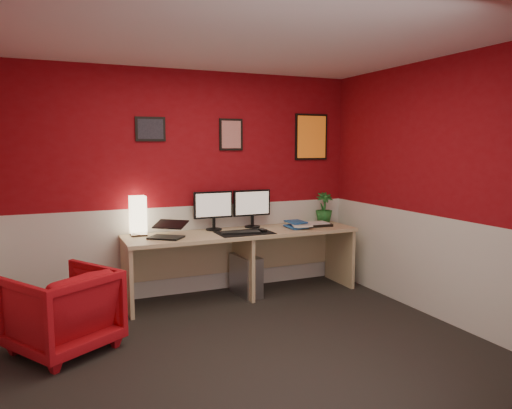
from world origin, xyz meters
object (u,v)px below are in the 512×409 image
desk (243,264)px  zen_tray (315,225)px  monitor_right (252,203)px  armchair (62,311)px  laptop (166,228)px  pc_tower (246,275)px  monitor_left (214,204)px  shoji_lamp (138,217)px  potted_plant (324,208)px

desk → zen_tray: 0.99m
monitor_right → armchair: 2.42m
monitor_right → laptop: bearing=-166.1°
monitor_right → pc_tower: (-0.16, -0.20, -0.80)m
desk → monitor_left: 0.74m
pc_tower → monitor_left: bearing=140.2°
shoji_lamp → monitor_right: size_ratio=0.69×
desk → potted_plant: bearing=9.3°
shoji_lamp → potted_plant: 2.26m
potted_plant → pc_tower: 1.33m
monitor_left → armchair: 2.03m
monitor_left → zen_tray: (1.19, -0.21, -0.28)m
laptop → potted_plant: size_ratio=0.89×
zen_tray → potted_plant: (0.23, 0.19, 0.17)m
desk → zen_tray: bearing=0.1°
zen_tray → armchair: zen_tray is taller
laptop → monitor_right: bearing=52.6°
desk → zen_tray: size_ratio=7.43×
zen_tray → monitor_left: bearing=169.8°
desk → shoji_lamp: 1.26m
monitor_right → pc_tower: monitor_right is taller
desk → armchair: size_ratio=3.49×
potted_plant → pc_tower: bearing=-170.9°
desk → shoji_lamp: (-1.11, 0.21, 0.56)m
zen_tray → pc_tower: size_ratio=0.78×
monitor_right → potted_plant: monitor_right is taller
monitor_left → potted_plant: 1.43m
monitor_left → potted_plant: (1.42, -0.03, -0.10)m
shoji_lamp → pc_tower: bearing=-10.0°
potted_plant → armchair: (-3.06, -0.96, -0.58)m
potted_plant → pc_tower: (-1.12, -0.18, -0.69)m
laptop → zen_tray: (1.79, 0.06, -0.09)m
pc_tower → laptop: bearing=178.3°
potted_plant → monitor_right: bearing=178.7°
desk → monitor_left: bearing=141.3°
shoji_lamp → pc_tower: (1.14, -0.20, -0.70)m
armchair → pc_tower: bearing=169.8°
shoji_lamp → desk: bearing=-10.8°
laptop → monitor_right: monitor_right is taller
zen_tray → pc_tower: bearing=179.5°
desk → pc_tower: desk is taller
potted_plant → armchair: size_ratio=0.50×
monitor_right → potted_plant: 0.96m
desk → shoji_lamp: bearing=169.2°
monitor_left → potted_plant: monitor_left is taller
monitor_right → armchair: (-2.10, -0.99, -0.68)m
zen_tray → pc_tower: zen_tray is taller
desk → potted_plant: size_ratio=7.00×
zen_tray → potted_plant: potted_plant is taller
monitor_left → zen_tray: size_ratio=1.66×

